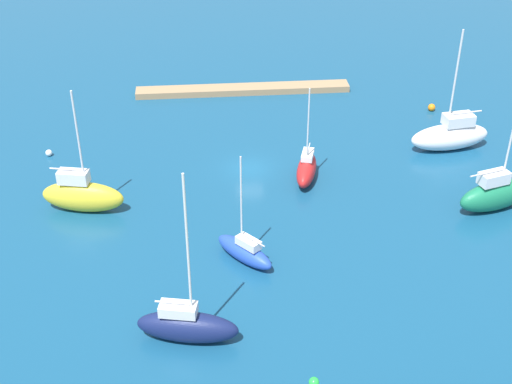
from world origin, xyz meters
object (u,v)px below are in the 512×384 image
Objects in this scene: sailboat_navy_center_basin at (187,325)px; mooring_buoy_white at (49,153)px; sailboat_white_lone_south at (450,135)px; pier_dock at (243,89)px; sailboat_yellow_east_end at (82,195)px; sailboat_blue_by_breakwater at (245,251)px; sailboat_green_near_pier at (495,194)px; mooring_buoy_orange at (432,107)px; sailboat_red_inner_mooring at (307,169)px.

sailboat_navy_center_basin reaches higher than mooring_buoy_white.
sailboat_white_lone_south is at bearing 55.23° from sailboat_navy_center_basin.
pier_dock is 2.01× the size of sailboat_white_lone_south.
sailboat_yellow_east_end is at bearing 129.87° from sailboat_navy_center_basin.
sailboat_blue_by_breakwater is 14.19× the size of mooring_buoy_white.
sailboat_yellow_east_end is (15.22, 23.23, 1.19)m from pier_dock.
sailboat_green_near_pier is at bearing -117.37° from sailboat_blue_by_breakwater.
sailboat_yellow_east_end is at bearing 16.98° from sailboat_blue_by_breakwater.
sailboat_navy_center_basin is 42.30m from mooring_buoy_orange.
sailboat_white_lone_south is at bearing -94.00° from sailboat_blue_by_breakwater.
sailboat_yellow_east_end is at bearing 158.88° from sailboat_green_near_pier.
sailboat_red_inner_mooring is at bearing 102.36° from pier_dock.
sailboat_yellow_east_end is 1.23× the size of sailboat_blue_by_breakwater.
pier_dock is at bearing 110.34° from sailboat_green_near_pier.
sailboat_red_inner_mooring reaches higher than sailboat_blue_by_breakwater.
sailboat_white_lone_south reaches higher than pier_dock.
sailboat_green_near_pier is (-19.51, 26.05, 1.15)m from pier_dock.
mooring_buoy_orange is at bearing 71.81° from sailboat_green_near_pier.
sailboat_blue_by_breakwater is at bearing 177.33° from sailboat_green_near_pier.
sailboat_blue_by_breakwater is 33.21m from mooring_buoy_orange.
sailboat_blue_by_breakwater is (21.63, 5.32, -0.60)m from sailboat_green_near_pier.
pier_dock is at bearing -151.71° from sailboat_red_inner_mooring.
sailboat_red_inner_mooring is at bearing 21.37° from sailboat_yellow_east_end.
sailboat_yellow_east_end is at bearing 5.07° from sailboat_white_lone_south.
mooring_buoy_orange is (-35.30, -16.56, -1.15)m from sailboat_yellow_east_end.
sailboat_green_near_pier is at bearing 39.20° from sailboat_navy_center_basin.
sailboat_navy_center_basin is 35.43m from sailboat_white_lone_south.
sailboat_blue_by_breakwater is at bearing -13.44° from sailboat_red_inner_mooring.
sailboat_green_near_pier is at bearing 88.30° from mooring_buoy_orange.
sailboat_white_lone_south reaches higher than sailboat_blue_by_breakwater.
sailboat_white_lone_south is 1.33× the size of sailboat_red_inner_mooring.
mooring_buoy_white is at bearing 128.55° from sailboat_navy_center_basin.
sailboat_blue_by_breakwater is at bearing 48.05° from mooring_buoy_orange.
pier_dock is at bearing -18.37° from mooring_buoy_orange.
sailboat_white_lone_south is (-21.33, -16.18, 0.55)m from sailboat_blue_by_breakwater.
sailboat_navy_center_basin is (6.52, 39.54, 0.89)m from pier_dock.
sailboat_green_near_pier is 18.21× the size of mooring_buoy_white.
sailboat_navy_center_basin reaches higher than sailboat_blue_by_breakwater.
sailboat_blue_by_breakwater reaches higher than mooring_buoy_white.
sailboat_blue_by_breakwater is at bearing 86.14° from pier_dock.
pier_dock is at bearing 92.43° from sailboat_navy_center_basin.
sailboat_white_lone_south is (-19.21, 15.18, 1.10)m from pier_dock.
sailboat_green_near_pier is 0.90× the size of sailboat_navy_center_basin.
pier_dock is at bearing -46.42° from sailboat_white_lone_south.
pier_dock is 38.43× the size of mooring_buoy_white.
mooring_buoy_orange is at bearing 62.81° from sailboat_navy_center_basin.
mooring_buoy_white is (39.26, -12.76, -1.19)m from sailboat_green_near_pier.
sailboat_red_inner_mooring is at bearing 164.74° from mooring_buoy_white.
pier_dock is at bearing 68.38° from sailboat_yellow_east_end.
pier_dock is 23.81m from mooring_buoy_white.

